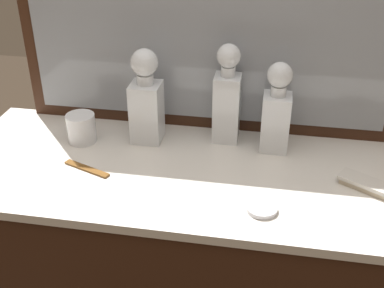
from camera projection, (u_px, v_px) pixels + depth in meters
The scene contains 9 objects.
dresser at pixel (192, 283), 1.61m from camera, with size 1.38×0.55×0.89m.
dresser_mirror at pixel (207, 16), 1.42m from camera, with size 1.16×0.03×0.72m.
crystal_decanter_left at pixel (276, 116), 1.43m from camera, with size 0.08×0.08×0.27m.
crystal_decanter_center at pixel (227, 103), 1.47m from camera, with size 0.08×0.08×0.30m.
crystal_decanter_far_right at pixel (146, 105), 1.47m from camera, with size 0.09×0.09×0.29m.
crystal_tumbler_front at pixel (82, 129), 1.50m from camera, with size 0.09×0.09×0.09m.
silver_brush_far_left at pixel (366, 184), 1.30m from camera, with size 0.15×0.12×0.02m.
porcelain_dish at pixel (262, 209), 1.22m from camera, with size 0.08×0.08×0.01m.
tortoiseshell_comb at pixel (87, 169), 1.38m from camera, with size 0.15×0.07×0.01m.
Camera 1 is at (0.20, -1.14, 1.65)m, focal length 46.16 mm.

